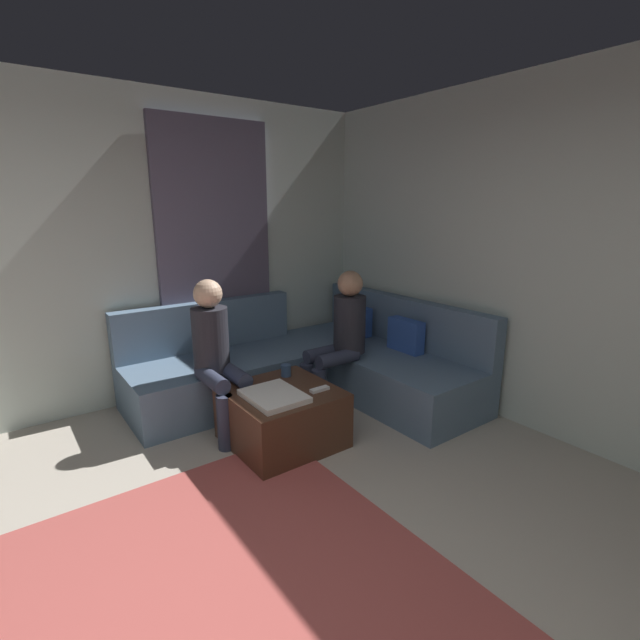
{
  "coord_description": "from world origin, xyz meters",
  "views": [
    {
      "loc": [
        1.22,
        -0.46,
        1.76
      ],
      "look_at": [
        -1.63,
        1.63,
        0.85
      ],
      "focal_mm": 25.6,
      "sensor_mm": 36.0,
      "label": 1
    }
  ],
  "objects_px": {
    "sectional_couch": "(313,365)",
    "ottoman": "(282,416)",
    "person_on_couch_side": "(216,351)",
    "game_remote": "(320,389)",
    "person_on_couch_back": "(341,334)",
    "coffee_mug": "(286,370)"
  },
  "relations": [
    {
      "from": "sectional_couch",
      "to": "ottoman",
      "type": "xyz_separation_m",
      "value": [
        0.61,
        -0.72,
        -0.07
      ]
    },
    {
      "from": "ottoman",
      "to": "person_on_couch_side",
      "type": "xyz_separation_m",
      "value": [
        -0.46,
        -0.29,
        0.45
      ]
    },
    {
      "from": "sectional_couch",
      "to": "person_on_couch_side",
      "type": "distance_m",
      "value": 1.09
    },
    {
      "from": "ottoman",
      "to": "game_remote",
      "type": "distance_m",
      "value": 0.36
    },
    {
      "from": "game_remote",
      "to": "person_on_couch_back",
      "type": "xyz_separation_m",
      "value": [
        -0.45,
        0.55,
        0.23
      ]
    },
    {
      "from": "game_remote",
      "to": "person_on_couch_side",
      "type": "xyz_separation_m",
      "value": [
        -0.64,
        -0.51,
        0.23
      ]
    },
    {
      "from": "sectional_couch",
      "to": "person_on_couch_back",
      "type": "xyz_separation_m",
      "value": [
        0.34,
        0.06,
        0.38
      ]
    },
    {
      "from": "ottoman",
      "to": "person_on_couch_back",
      "type": "distance_m",
      "value": 0.93
    },
    {
      "from": "sectional_couch",
      "to": "person_on_couch_side",
      "type": "height_order",
      "value": "person_on_couch_side"
    },
    {
      "from": "coffee_mug",
      "to": "person_on_couch_side",
      "type": "xyz_separation_m",
      "value": [
        -0.24,
        -0.47,
        0.19
      ]
    },
    {
      "from": "ottoman",
      "to": "sectional_couch",
      "type": "bearing_deg",
      "value": 130.27
    },
    {
      "from": "sectional_couch",
      "to": "ottoman",
      "type": "height_order",
      "value": "sectional_couch"
    },
    {
      "from": "ottoman",
      "to": "coffee_mug",
      "type": "bearing_deg",
      "value": 140.71
    },
    {
      "from": "coffee_mug",
      "to": "person_on_couch_side",
      "type": "bearing_deg",
      "value": -116.97
    },
    {
      "from": "sectional_couch",
      "to": "person_on_couch_side",
      "type": "bearing_deg",
      "value": -81.71
    },
    {
      "from": "coffee_mug",
      "to": "game_remote",
      "type": "distance_m",
      "value": 0.4
    },
    {
      "from": "person_on_couch_side",
      "to": "person_on_couch_back",
      "type": "bearing_deg",
      "value": 169.64
    },
    {
      "from": "person_on_couch_side",
      "to": "game_remote",
      "type": "bearing_deg",
      "value": 128.73
    },
    {
      "from": "ottoman",
      "to": "person_on_couch_back",
      "type": "relative_size",
      "value": 0.63
    },
    {
      "from": "ottoman",
      "to": "coffee_mug",
      "type": "height_order",
      "value": "coffee_mug"
    },
    {
      "from": "ottoman",
      "to": "person_on_couch_side",
      "type": "relative_size",
      "value": 0.63
    },
    {
      "from": "sectional_couch",
      "to": "person_on_couch_side",
      "type": "relative_size",
      "value": 2.12
    }
  ]
}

